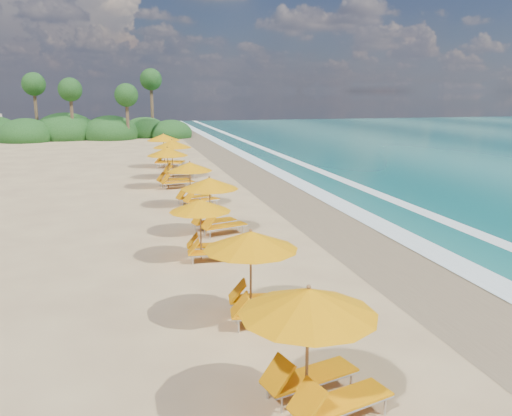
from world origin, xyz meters
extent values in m
plane|color=tan|center=(0.00, 0.00, 0.00)|extent=(160.00, 160.00, 0.00)
cube|color=#8B7753|center=(4.00, 0.00, 0.01)|extent=(4.00, 160.00, 0.01)
cube|color=white|center=(5.50, 0.00, 0.03)|extent=(1.20, 160.00, 0.01)
cube|color=white|center=(8.50, 0.00, 0.02)|extent=(0.80, 160.00, 0.01)
cylinder|color=olive|center=(-1.84, -10.66, 1.13)|extent=(0.06, 0.06, 2.25)
cone|color=orange|center=(-1.84, -10.66, 2.06)|extent=(2.83, 2.83, 0.45)
sphere|color=olive|center=(-1.84, -10.66, 2.31)|extent=(0.08, 0.08, 0.08)
cylinder|color=olive|center=(-1.86, -6.78, 1.10)|extent=(0.05, 0.05, 2.19)
cone|color=orange|center=(-1.86, -6.78, 2.00)|extent=(2.56, 2.56, 0.44)
sphere|color=olive|center=(-1.86, -6.78, 2.25)|extent=(0.08, 0.08, 0.08)
cylinder|color=olive|center=(-2.32, -1.77, 0.98)|extent=(0.05, 0.05, 1.96)
cone|color=orange|center=(-2.32, -1.77, 1.80)|extent=(2.18, 2.18, 0.39)
sphere|color=olive|center=(-2.32, -1.77, 2.02)|extent=(0.07, 0.07, 0.07)
cylinder|color=olive|center=(-1.52, 1.22, 1.09)|extent=(0.05, 0.05, 2.17)
cone|color=orange|center=(-1.52, 1.22, 1.99)|extent=(2.78, 2.78, 0.44)
sphere|color=olive|center=(-1.52, 1.22, 2.23)|extent=(0.08, 0.08, 0.08)
cylinder|color=olive|center=(-1.63, 6.36, 1.05)|extent=(0.05, 0.05, 2.10)
cone|color=orange|center=(-1.63, 6.36, 1.93)|extent=(2.73, 2.73, 0.42)
sphere|color=olive|center=(-1.63, 6.36, 2.16)|extent=(0.08, 0.08, 0.08)
cylinder|color=olive|center=(-2.23, 11.55, 1.14)|extent=(0.06, 0.06, 2.27)
cone|color=orange|center=(-2.23, 11.55, 2.08)|extent=(2.72, 2.72, 0.46)
sphere|color=olive|center=(-2.23, 11.55, 2.33)|extent=(0.08, 0.08, 0.08)
cylinder|color=olive|center=(-1.65, 14.97, 1.19)|extent=(0.06, 0.06, 2.38)
cone|color=orange|center=(-1.65, 14.97, 2.18)|extent=(2.47, 2.47, 0.48)
sphere|color=olive|center=(-1.65, 14.97, 2.44)|extent=(0.08, 0.08, 0.08)
cylinder|color=olive|center=(-1.79, 20.02, 1.19)|extent=(0.06, 0.06, 2.38)
cone|color=orange|center=(-1.79, 20.02, 2.17)|extent=(3.10, 3.10, 0.48)
sphere|color=olive|center=(-1.79, 20.02, 2.44)|extent=(0.08, 0.08, 0.08)
ellipsoid|color=#163D14|center=(-6.00, 45.00, 0.62)|extent=(6.40, 6.40, 4.16)
ellipsoid|color=#163D14|center=(-11.00, 46.00, 0.70)|extent=(7.20, 7.20, 4.68)
ellipsoid|color=#163D14|center=(-15.00, 44.00, 0.58)|extent=(6.00, 6.00, 3.90)
ellipsoid|color=#163D14|center=(-2.00, 47.00, 0.55)|extent=(5.60, 5.60, 3.64)
ellipsoid|color=#163D14|center=(1.00, 45.00, 0.49)|extent=(5.00, 5.00, 3.25)
cylinder|color=brown|center=(-4.00, 43.00, 2.50)|extent=(0.36, 0.36, 5.00)
sphere|color=#163D14|center=(-4.00, 43.00, 5.00)|extent=(2.60, 2.60, 2.60)
cylinder|color=brown|center=(-10.00, 44.00, 2.80)|extent=(0.36, 0.36, 5.60)
sphere|color=#163D14|center=(-10.00, 44.00, 5.60)|extent=(2.60, 2.60, 2.60)
cylinder|color=brown|center=(-14.00, 46.00, 3.10)|extent=(0.36, 0.36, 6.20)
sphere|color=#163D14|center=(-14.00, 46.00, 6.20)|extent=(2.60, 2.60, 2.60)
cylinder|color=brown|center=(-1.00, 47.00, 3.40)|extent=(0.36, 0.36, 6.80)
sphere|color=#163D14|center=(-1.00, 47.00, 6.80)|extent=(2.60, 2.60, 2.60)
camera|label=1|loc=(-4.63, -18.16, 5.41)|focal=36.52mm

